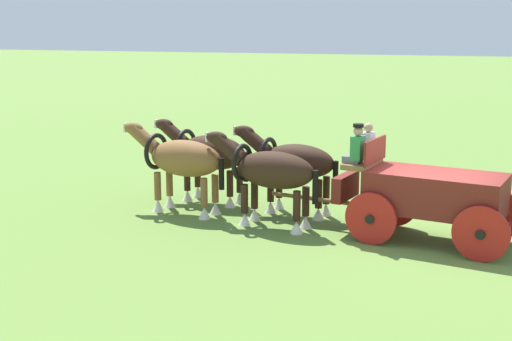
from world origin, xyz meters
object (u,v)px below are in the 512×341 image
(draft_horse_lead_off, at_px, (209,154))
(draft_horse_lead_near, at_px, (181,160))
(show_wagon, at_px, (427,193))
(draft_horse_rear_near, at_px, (270,172))
(draft_horse_rear_off, at_px, (293,163))

(draft_horse_lead_off, bearing_deg, draft_horse_lead_near, 82.46)
(show_wagon, bearing_deg, draft_horse_rear_near, 2.52)
(show_wagon, xyz_separation_m, draft_horse_lead_off, (6.10, -1.47, 0.22))
(draft_horse_rear_near, bearing_deg, draft_horse_rear_off, -97.35)
(show_wagon, relative_size, draft_horse_rear_off, 1.98)
(show_wagon, height_order, draft_horse_rear_near, show_wagon)
(draft_horse_rear_off, bearing_deg, draft_horse_lead_off, -7.59)
(draft_horse_rear_off, bearing_deg, draft_horse_rear_near, 82.65)
(draft_horse_rear_off, distance_m, draft_horse_lead_near, 2.90)
(draft_horse_rear_off, bearing_deg, show_wagon, 162.30)
(draft_horse_lead_near, bearing_deg, show_wagon, 178.36)
(draft_horse_rear_off, xyz_separation_m, draft_horse_lead_off, (2.57, -0.34, 0.01))
(show_wagon, xyz_separation_m, draft_horse_rear_near, (3.70, 0.16, 0.22))
(draft_horse_rear_off, relative_size, draft_horse_lead_near, 0.96)
(draft_horse_rear_near, distance_m, draft_horse_lead_near, 2.59)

